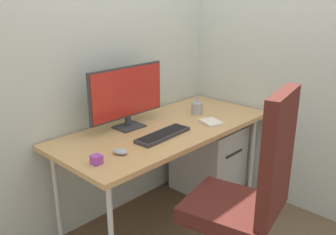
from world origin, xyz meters
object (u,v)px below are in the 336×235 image
Objects in this scene: monitor at (127,94)px; keyboard at (163,135)px; pen_holder at (197,108)px; notebook at (211,122)px; filing_cabinet at (208,158)px; desk_clamp_accessory at (96,160)px; mouse at (120,151)px; office_chair at (249,192)px.

monitor is 0.39m from keyboard.
pen_holder reaches higher than notebook.
filing_cabinet is 1.37× the size of keyboard.
notebook is at bearing -141.19° from filing_cabinet.
keyboard is at bearing -164.62° from pen_holder.
monitor is at bearing 159.96° from notebook.
monitor is 0.65m from notebook.
filing_cabinet is 3.70× the size of notebook.
desk_clamp_accessory is at bearing -171.78° from filing_cabinet.
monitor is 6.30× the size of mouse.
keyboard is at bearing 88.18° from office_chair.
office_chair is 12.03× the size of mouse.
notebook is at bearing 53.37° from office_chair.
pen_holder reaches higher than desk_clamp_accessory.
desk_clamp_accessory is (-0.99, 0.06, 0.02)m from notebook.
monitor is (-0.78, 0.14, 0.70)m from filing_cabinet.
desk_clamp_accessory is at bearing -178.01° from keyboard.
office_chair is 0.70m from keyboard.
monitor reaches higher than filing_cabinet.
pen_holder is at bearing 56.08° from office_chair.
mouse is (-0.36, 0.68, 0.15)m from office_chair.
filing_cabinet is at bearing -10.48° from monitor.
filing_cabinet is 1.39m from desk_clamp_accessory.
notebook is at bearing -17.66° from mouse.
filing_cabinet is at bearing 12.80° from keyboard.
keyboard is (0.04, -0.31, -0.23)m from monitor.
mouse is at bearing 117.87° from office_chair.
mouse is (-1.12, -0.18, 0.47)m from filing_cabinet.
filing_cabinet is at bearing 48.40° from office_chair.
filing_cabinet is 10.80× the size of desk_clamp_accessory.
office_chair is 1.91× the size of monitor.
mouse is 0.93m from pen_holder.
desk_clamp_accessory reaches higher than mouse.
office_chair reaches higher than desk_clamp_accessory.
office_chair is 0.78m from mouse.
monitor is 3.92× the size of notebook.
pen_holder reaches higher than keyboard.
filing_cabinet is at bearing 8.22° from desk_clamp_accessory.
filing_cabinet is at bearing 5.46° from pen_holder.
office_chair is 21.91× the size of desk_clamp_accessory.
desk_clamp_accessory is (-0.53, 0.67, 0.16)m from office_chair.
desk_clamp_accessory is (-0.56, -0.02, 0.01)m from keyboard.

